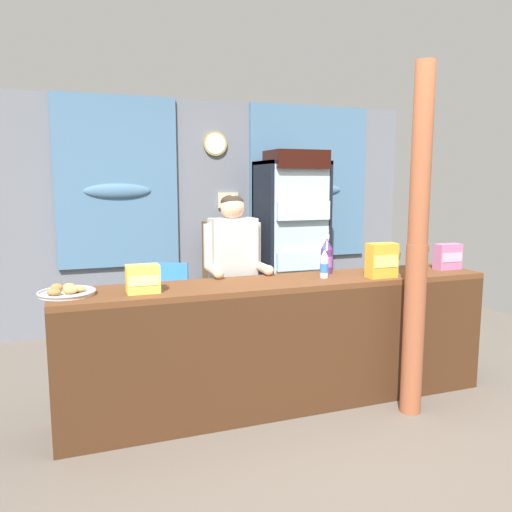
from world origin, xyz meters
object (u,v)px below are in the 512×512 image
Objects in this scene: bottle_shelf_rack at (226,273)px; pastry_tray at (67,292)px; banana_bunch at (388,261)px; stall_counter at (289,333)px; soda_bottle_grape_soda at (327,257)px; timber_post at (417,252)px; plastic_lawn_chair at (165,303)px; snack_box_choco_powder at (382,260)px; drink_fridge at (292,232)px; shopkeeper at (233,268)px; soda_bottle_water at (324,264)px; snack_box_wafer at (448,257)px; soda_bottle_lime_soda at (412,260)px; snack_box_instant_noodle at (143,279)px.

pastry_tray is (-1.65, -2.03, 0.33)m from bottle_shelf_rack.
stall_counter is at bearing -164.36° from banana_bunch.
timber_post is at bearing -57.33° from soda_bottle_grape_soda.
bottle_shelf_rack is at bearing 36.75° from plastic_lawn_chair.
snack_box_choco_powder reaches higher than plastic_lawn_chair.
bottle_shelf_rack is 3.41× the size of pastry_tray.
shopkeeper is (-1.14, -1.40, -0.12)m from drink_fridge.
banana_bunch is at bearing 14.95° from soda_bottle_water.
shopkeeper is (-1.04, 0.93, -0.20)m from timber_post.
shopkeeper is at bearing 138.37° from timber_post.
timber_post is 1.41m from shopkeeper.
timber_post is 0.33m from snack_box_choco_powder.
drink_fridge is 5.57× the size of pastry_tray.
banana_bunch is (0.69, 0.18, -0.04)m from soda_bottle_water.
timber_post is 0.66m from soda_bottle_water.
snack_box_wafer is (2.06, -1.48, 0.55)m from plastic_lawn_chair.
bottle_shelf_rack is (0.18, 2.16, 0.06)m from stall_counter.
soda_bottle_water is at bearing 162.32° from snack_box_choco_powder.
shopkeeper reaches higher than soda_bottle_grape_soda.
shopkeeper is at bearing -104.65° from bottle_shelf_rack.
snack_box_wafer is (1.26, -2.07, 0.41)m from bottle_shelf_rack.
soda_bottle_lime_soda is 0.37m from snack_box_choco_powder.
timber_post is 2.63m from bottle_shelf_rack.
shopkeeper reaches higher than bottle_shelf_rack.
timber_post is at bearing -75.27° from snack_box_choco_powder.
soda_bottle_water is 1.17× the size of snack_box_instant_noodle.
shopkeeper is 6.02× the size of snack_box_choco_powder.
drink_fridge reaches higher than soda_bottle_lime_soda.
soda_bottle_grape_soda is at bearing 135.87° from snack_box_choco_powder.
soda_bottle_grape_soda reaches higher than stall_counter.
snack_box_instant_noodle is (-0.78, -0.55, 0.06)m from shopkeeper.
snack_box_choco_powder is at bearing -32.93° from shopkeeper.
soda_bottle_water reaches higher than banana_bunch.
soda_bottle_grape_soda is 1.42× the size of snack_box_wafer.
timber_post reaches higher than soda_bottle_grape_soda.
plastic_lawn_chair is 2.42× the size of pastry_tray.
plastic_lawn_chair is 2.84× the size of soda_bottle_grape_soda.
snack_box_wafer is (1.45, 0.09, 0.47)m from stall_counter.
banana_bunch is at bearing 109.57° from soda_bottle_lime_soda.
snack_box_instant_noodle is 0.48m from pastry_tray.
banana_bunch is (0.83, -1.88, 0.37)m from bottle_shelf_rack.
shopkeeper is 0.74m from soda_bottle_grape_soda.
banana_bunch is (-0.43, 0.19, -0.04)m from snack_box_wafer.
soda_bottle_grape_soda is (-0.48, -1.73, -0.02)m from drink_fridge.
snack_box_choco_powder is (1.35, -1.60, 0.57)m from plastic_lawn_chair.
timber_post is 0.77m from snack_box_wafer.
snack_box_choco_powder reaches higher than banana_bunch.
snack_box_wafer is at bearing -58.66° from bottle_shelf_rack.
snack_box_choco_powder is (-0.18, -2.03, -0.02)m from drink_fridge.
snack_box_wafer is (1.01, -0.17, -0.02)m from soda_bottle_grape_soda.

